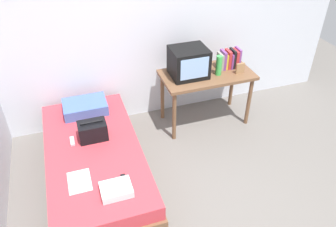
% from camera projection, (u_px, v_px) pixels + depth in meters
% --- Properties ---
extents(ground_plane, '(8.00, 8.00, 0.00)m').
position_uv_depth(ground_plane, '(213.00, 217.00, 3.35)').
color(ground_plane, slate).
extents(wall_back, '(5.20, 0.10, 2.60)m').
position_uv_depth(wall_back, '(153.00, 22.00, 4.13)').
color(wall_back, silver).
rests_on(wall_back, ground).
extents(bed, '(1.00, 2.00, 0.44)m').
position_uv_depth(bed, '(95.00, 164.00, 3.64)').
color(bed, brown).
rests_on(bed, ground).
extents(desk, '(1.16, 0.60, 0.73)m').
position_uv_depth(desk, '(207.00, 80.00, 4.28)').
color(desk, brown).
rests_on(desk, ground).
extents(tv, '(0.44, 0.39, 0.36)m').
position_uv_depth(tv, '(189.00, 62.00, 4.08)').
color(tv, black).
rests_on(tv, desk).
extents(water_bottle, '(0.08, 0.08, 0.25)m').
position_uv_depth(water_bottle, '(219.00, 65.00, 4.13)').
color(water_bottle, green).
rests_on(water_bottle, desk).
extents(book_row, '(0.28, 0.17, 0.25)m').
position_uv_depth(book_row, '(229.00, 59.00, 4.30)').
color(book_row, gray).
rests_on(book_row, desk).
extents(picture_frame, '(0.11, 0.02, 0.14)m').
position_uv_depth(picture_frame, '(240.00, 68.00, 4.19)').
color(picture_frame, '#9E754C').
rests_on(picture_frame, desk).
extents(pillow, '(0.51, 0.36, 0.13)m').
position_uv_depth(pillow, '(85.00, 107.00, 4.02)').
color(pillow, '#4766AD').
rests_on(pillow, bed).
extents(handbag, '(0.30, 0.20, 0.23)m').
position_uv_depth(handbag, '(93.00, 131.00, 3.59)').
color(handbag, black).
rests_on(handbag, bed).
extents(magazine, '(0.21, 0.29, 0.01)m').
position_uv_depth(magazine, '(79.00, 181.00, 3.13)').
color(magazine, white).
rests_on(magazine, bed).
extents(remote_dark, '(0.04, 0.16, 0.02)m').
position_uv_depth(remote_dark, '(124.00, 181.00, 3.13)').
color(remote_dark, black).
rests_on(remote_dark, bed).
extents(remote_silver, '(0.04, 0.14, 0.02)m').
position_uv_depth(remote_silver, '(72.00, 141.00, 3.59)').
color(remote_silver, '#B7B7BC').
rests_on(remote_silver, bed).
extents(folded_towel, '(0.28, 0.22, 0.07)m').
position_uv_depth(folded_towel, '(116.00, 190.00, 3.01)').
color(folded_towel, white).
rests_on(folded_towel, bed).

